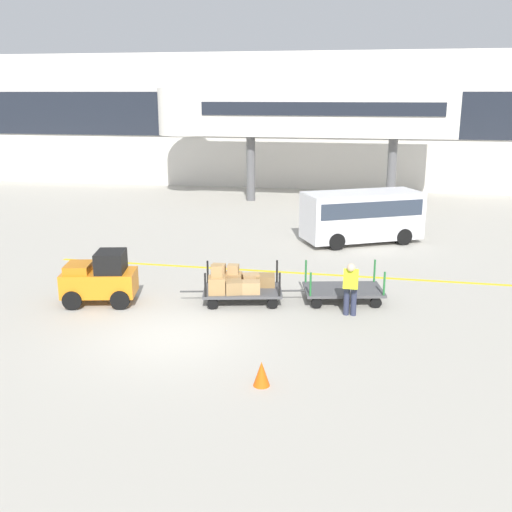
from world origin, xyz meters
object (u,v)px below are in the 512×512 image
Objects in this scene: baggage_handler at (351,286)px; shuttle_van at (362,213)px; baggage_tug at (100,279)px; baggage_cart_middle at (343,290)px; baggage_cart_lead at (237,284)px; safety_cone_near at (262,374)px.

baggage_handler is 8.71m from shuttle_van.
baggage_tug is 11.65m from shuttle_van.
baggage_cart_middle is at bearing 11.94° from baggage_tug.
baggage_handler is (3.32, -0.56, 0.31)m from baggage_cart_lead.
baggage_cart_middle is 5.88m from safety_cone_near.
baggage_handler reaches higher than baggage_cart_middle.
baggage_tug is 6.99m from safety_cone_near.
shuttle_van reaches higher than baggage_tug.
baggage_tug is 4.15× the size of safety_cone_near.
baggage_tug is 1.46× the size of baggage_handler.
baggage_cart_middle is at bearing 75.70° from safety_cone_near.
baggage_handler is (7.25, 0.28, 0.11)m from baggage_tug.
safety_cone_near is at bearing -37.25° from baggage_tug.
baggage_handler is 2.84× the size of safety_cone_near.
shuttle_van is at bearing 86.89° from baggage_cart_middle.
safety_cone_near is at bearing -104.30° from baggage_cart_middle.
safety_cone_near is (-1.86, -13.20, -0.96)m from shuttle_van.
baggage_tug is 7.17m from baggage_cart_middle.
baggage_cart_lead is at bearing -168.22° from baggage_cart_middle.
shuttle_van reaches higher than baggage_cart_middle.
baggage_cart_lead reaches higher than safety_cone_near.
safety_cone_near is (5.55, -4.22, -0.48)m from baggage_tug.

